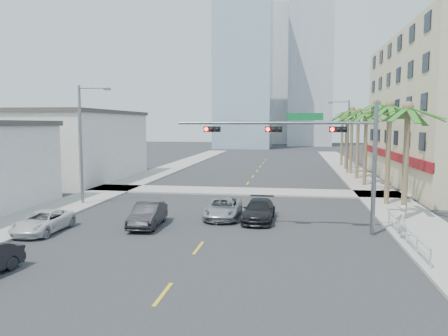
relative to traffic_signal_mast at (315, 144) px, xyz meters
name	(u,v)px	position (x,y,z in m)	size (l,w,h in m)	color
ground	(177,275)	(-5.78, -7.95, -5.06)	(260.00, 260.00, 0.00)	#262628
sidewalk_right	(384,199)	(6.22, 12.05, -4.99)	(4.00, 120.00, 0.15)	gray
sidewalk_left	(106,192)	(-17.78, 12.05, -4.99)	(4.00, 120.00, 0.15)	gray
sidewalk_cross	(241,191)	(-5.78, 14.05, -4.99)	(80.00, 4.00, 0.15)	gray
building_left_far	(71,147)	(-25.28, 20.05, -1.46)	(11.00, 18.00, 7.20)	beige
tower_far_left	(244,53)	(-13.78, 87.05, 18.94)	(14.00, 14.00, 48.00)	#99B2C6
tower_far_right	(311,38)	(3.22, 102.05, 24.94)	(12.00, 12.00, 60.00)	#ADADB2
tower_far_center	(270,77)	(-8.78, 117.05, 15.94)	(16.00, 16.00, 42.00)	#ADADB2
traffic_signal_mast	(315,144)	(0.00, 0.00, 0.00)	(11.12, 0.54, 7.20)	slate
palm_tree_0	(408,109)	(5.82, 4.05, 2.02)	(4.80, 4.80, 7.80)	brown
palm_tree_1	(390,106)	(5.82, 9.25, 2.37)	(4.80, 4.80, 8.16)	brown
palm_tree_2	(377,105)	(5.82, 14.45, 2.72)	(4.80, 4.80, 8.52)	brown
palm_tree_3	(366,114)	(5.82, 19.65, 2.02)	(4.80, 4.80, 7.80)	brown
palm_tree_4	(359,112)	(5.82, 24.85, 2.37)	(4.80, 4.80, 8.16)	brown
palm_tree_5	(352,110)	(5.82, 30.05, 2.72)	(4.80, 4.80, 8.52)	brown
palm_tree_6	(347,117)	(5.82, 35.25, 2.02)	(4.80, 4.80, 7.80)	brown
palm_tree_7	(343,115)	(5.82, 40.45, 2.37)	(4.80, 4.80, 8.16)	brown
streetlight_left	(83,138)	(-16.78, 6.05, 0.00)	(2.55, 0.25, 9.00)	slate
streetlight_right	(347,133)	(5.21, 30.05, 0.00)	(2.55, 0.25, 9.00)	slate
guardrail	(406,233)	(4.52, -1.95, -4.39)	(0.08, 8.08, 1.00)	silver
car_parked_far	(43,222)	(-15.18, -2.25, -4.45)	(2.02, 4.38, 1.22)	silver
car_lane_left	(148,215)	(-9.77, 0.07, -4.35)	(1.50, 4.30, 1.42)	black
car_lane_center	(223,208)	(-5.66, 3.08, -4.41)	(2.15, 4.67, 1.30)	#AFAFB4
car_lane_right	(259,210)	(-3.28, 2.60, -4.39)	(1.89, 4.65, 1.35)	black
pedestrian	(402,222)	(4.52, -0.95, -4.03)	(0.64, 0.42, 1.76)	silver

